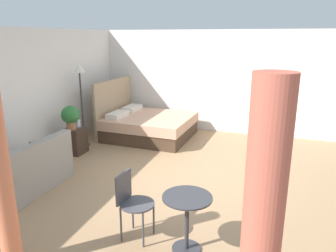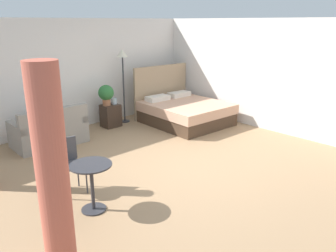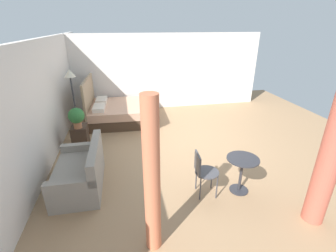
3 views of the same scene
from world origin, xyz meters
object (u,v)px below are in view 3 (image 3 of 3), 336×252
(couch, at_px, (81,173))
(balcony_table, at_px, (242,169))
(bed, at_px, (121,112))
(floor_lamp, at_px, (71,84))
(vase, at_px, (79,122))
(nightstand, at_px, (80,136))
(potted_plant, at_px, (76,117))
(cafe_chair_near_window, at_px, (203,170))

(couch, height_order, balcony_table, couch)
(couch, bearing_deg, bed, -13.43)
(floor_lamp, height_order, balcony_table, floor_lamp)
(couch, relative_size, vase, 9.89)
(floor_lamp, bearing_deg, nightstand, -167.57)
(floor_lamp, bearing_deg, couch, -170.86)
(couch, xyz_separation_m, balcony_table, (-0.69, -2.84, 0.18))
(couch, distance_m, potted_plant, 1.67)
(floor_lamp, bearing_deg, bed, -46.93)
(nightstand, distance_m, vase, 0.37)
(cafe_chair_near_window, bearing_deg, floor_lamp, 41.52)
(couch, relative_size, cafe_chair_near_window, 1.71)
(potted_plant, height_order, floor_lamp, floor_lamp)
(couch, xyz_separation_m, cafe_chair_near_window, (-0.65, -2.13, 0.22))
(bed, bearing_deg, vase, 144.66)
(balcony_table, bearing_deg, nightstand, 52.67)
(nightstand, height_order, balcony_table, balcony_table)
(couch, height_order, potted_plant, potted_plant)
(nightstand, relative_size, balcony_table, 0.80)
(bed, height_order, floor_lamp, floor_lamp)
(balcony_table, bearing_deg, cafe_chair_near_window, 86.46)
(couch, height_order, nightstand, couch)
(potted_plant, bearing_deg, vase, 1.50)
(couch, xyz_separation_m, floor_lamp, (2.15, 0.35, 1.20))
(bed, xyz_separation_m, potted_plant, (-1.63, 0.99, 0.53))
(nightstand, xyz_separation_m, potted_plant, (-0.10, -0.00, 0.56))
(bed, distance_m, cafe_chair_near_window, 4.08)
(bed, height_order, nightstand, bed)
(potted_plant, height_order, balcony_table, potted_plant)
(vase, bearing_deg, potted_plant, -178.50)
(balcony_table, bearing_deg, vase, 51.30)
(bed, distance_m, couch, 3.28)
(vase, height_order, balcony_table, vase)
(floor_lamp, xyz_separation_m, cafe_chair_near_window, (-2.80, -2.48, -0.97))
(nightstand, height_order, cafe_chair_near_window, cafe_chair_near_window)
(couch, bearing_deg, balcony_table, -103.65)
(vase, bearing_deg, floor_lamp, 15.98)
(nightstand, bearing_deg, balcony_table, -127.33)
(floor_lamp, xyz_separation_m, balcony_table, (-2.84, -3.19, -1.01))
(cafe_chair_near_window, bearing_deg, potted_plant, 47.02)
(cafe_chair_near_window, bearing_deg, nightstand, 45.80)
(vase, bearing_deg, balcony_table, -128.70)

